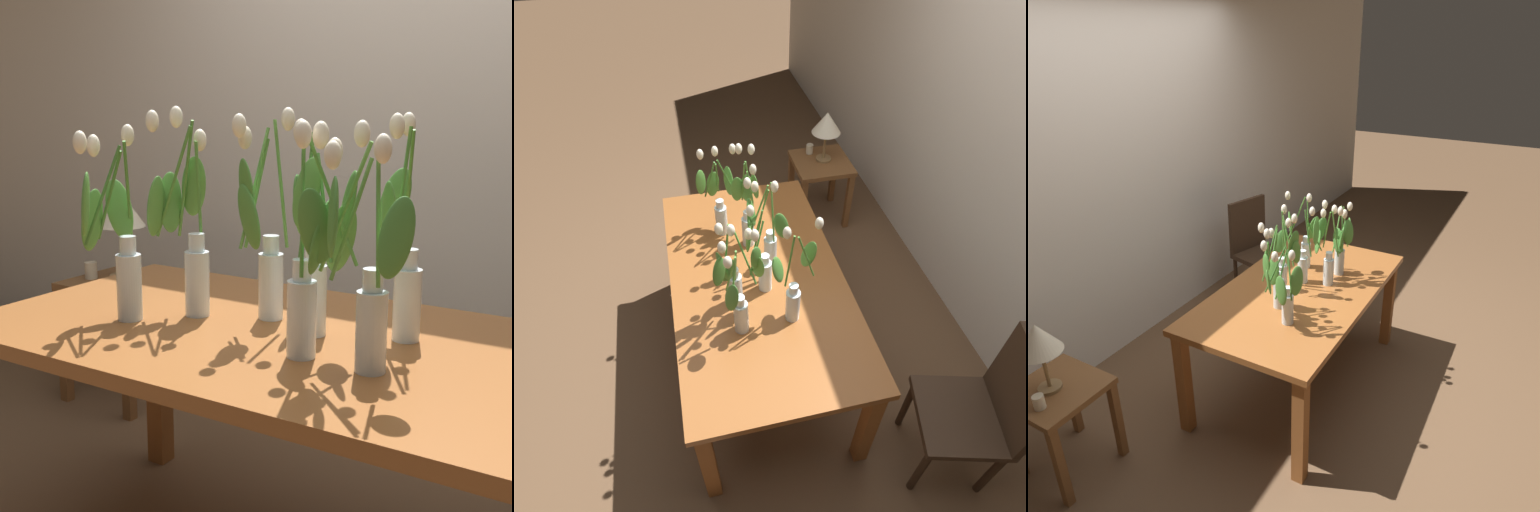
% 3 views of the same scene
% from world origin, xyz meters
% --- Properties ---
extents(ground_plane, '(18.00, 18.00, 0.00)m').
position_xyz_m(ground_plane, '(0.00, 0.00, 0.00)').
color(ground_plane, brown).
extents(room_wall_rear, '(9.00, 0.10, 2.70)m').
position_xyz_m(room_wall_rear, '(0.00, 1.43, 1.35)').
color(room_wall_rear, silver).
rests_on(room_wall_rear, ground).
extents(dining_table, '(1.60, 0.90, 0.74)m').
position_xyz_m(dining_table, '(0.00, 0.00, 0.65)').
color(dining_table, brown).
rests_on(dining_table, ground).
extents(tulip_vase_0, '(0.16, 0.25, 0.55)m').
position_xyz_m(tulip_vase_0, '(0.29, 0.12, 0.93)').
color(tulip_vase_0, silver).
rests_on(tulip_vase_0, dining_table).
extents(tulip_vase_1, '(0.18, 0.14, 0.54)m').
position_xyz_m(tulip_vase_1, '(0.11, 0.00, 0.92)').
color(tulip_vase_1, silver).
rests_on(tulip_vase_1, dining_table).
extents(tulip_vase_2, '(0.15, 0.23, 0.54)m').
position_xyz_m(tulip_vase_2, '(0.16, -0.13, 0.93)').
color(tulip_vase_2, silver).
rests_on(tulip_vase_2, dining_table).
extents(tulip_vase_3, '(0.19, 0.15, 0.57)m').
position_xyz_m(tulip_vase_3, '(-0.30, 0.01, 0.95)').
color(tulip_vase_3, silver).
rests_on(tulip_vase_3, dining_table).
extents(tulip_vase_4, '(0.14, 0.23, 0.57)m').
position_xyz_m(tulip_vase_4, '(-0.07, 0.07, 0.95)').
color(tulip_vase_4, silver).
rests_on(tulip_vase_4, dining_table).
extents(tulip_vase_5, '(0.18, 0.24, 0.52)m').
position_xyz_m(tulip_vase_5, '(-0.43, -0.13, 0.94)').
color(tulip_vase_5, silver).
rests_on(tulip_vase_5, dining_table).
extents(tulip_vase_6, '(0.26, 0.15, 0.54)m').
position_xyz_m(tulip_vase_6, '(0.30, -0.16, 0.95)').
color(tulip_vase_6, silver).
rests_on(tulip_vase_6, dining_table).
extents(dining_chair, '(0.49, 0.49, 0.93)m').
position_xyz_m(dining_chair, '(0.85, 0.88, 0.52)').
color(dining_chair, '#382619').
rests_on(dining_chair, ground).
extents(side_table, '(0.44, 0.44, 0.55)m').
position_xyz_m(side_table, '(-1.28, 0.79, 0.43)').
color(side_table, brown).
rests_on(side_table, ground).
extents(table_lamp, '(0.22, 0.22, 0.40)m').
position_xyz_m(table_lamp, '(-1.29, 0.81, 0.86)').
color(table_lamp, olive).
rests_on(table_lamp, side_table).
extents(pillar_candle, '(0.06, 0.06, 0.07)m').
position_xyz_m(pillar_candle, '(-1.41, 0.73, 0.59)').
color(pillar_candle, beige).
rests_on(pillar_candle, side_table).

